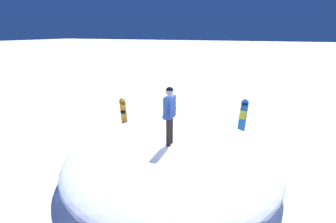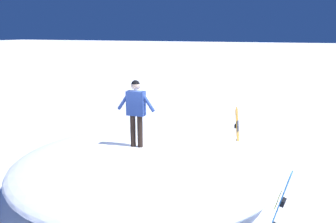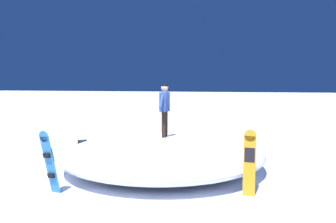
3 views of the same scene
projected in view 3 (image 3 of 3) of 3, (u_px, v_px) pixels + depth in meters
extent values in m
plane|color=white|center=(165.00, 168.00, 11.85)|extent=(240.00, 240.00, 0.00)
ellipsoid|color=white|center=(162.00, 153.00, 11.64)|extent=(8.06, 8.35, 1.02)
cylinder|color=black|center=(166.00, 124.00, 11.85)|extent=(0.14, 0.14, 0.85)
cylinder|color=black|center=(164.00, 125.00, 11.65)|extent=(0.14, 0.14, 0.85)
cube|color=navy|center=(165.00, 102.00, 11.69)|extent=(0.24, 0.48, 0.63)
sphere|color=beige|center=(165.00, 88.00, 11.66)|extent=(0.23, 0.23, 0.23)
cylinder|color=navy|center=(167.00, 100.00, 12.00)|extent=(0.10, 0.40, 0.52)
cylinder|color=navy|center=(162.00, 100.00, 11.38)|extent=(0.10, 0.40, 0.52)
sphere|color=black|center=(165.00, 87.00, 11.66)|extent=(0.22, 0.22, 0.22)
cube|color=orange|center=(249.00, 166.00, 8.83)|extent=(0.30, 0.16, 1.49)
cylinder|color=orange|center=(250.00, 136.00, 8.83)|extent=(0.30, 0.05, 0.30)
cube|color=black|center=(250.00, 155.00, 8.82)|extent=(0.25, 0.05, 0.36)
cube|color=black|center=(250.00, 155.00, 8.87)|extent=(0.19, 0.08, 0.12)
cube|color=black|center=(249.00, 176.00, 8.86)|extent=(0.19, 0.08, 0.12)
cube|color=#2672BF|center=(50.00, 165.00, 8.90)|extent=(0.35, 0.42, 1.49)
cylinder|color=#2672BF|center=(44.00, 137.00, 8.68)|extent=(0.30, 0.13, 0.29)
cube|color=yellow|center=(50.00, 155.00, 8.87)|extent=(0.26, 0.13, 0.36)
cube|color=black|center=(47.00, 155.00, 8.78)|extent=(0.20, 0.12, 0.12)
cube|color=black|center=(51.00, 176.00, 8.94)|extent=(0.20, 0.12, 0.12)
ellipsoid|color=#4C4C51|center=(107.00, 145.00, 14.86)|extent=(0.43, 0.42, 0.46)
ellipsoid|color=slate|center=(105.00, 146.00, 15.01)|extent=(0.19, 0.20, 0.22)
cube|color=#4C4C51|center=(107.00, 141.00, 14.84)|extent=(0.36, 0.36, 0.06)
cylinder|color=#4C4C51|center=(107.00, 151.00, 14.66)|extent=(0.22, 0.21, 0.04)
cylinder|color=#4C4C51|center=(110.00, 151.00, 14.72)|extent=(0.22, 0.21, 0.04)
ellipsoid|color=#1E2333|center=(82.00, 145.00, 14.78)|extent=(0.51, 0.46, 0.46)
ellipsoid|color=#2B3144|center=(77.00, 147.00, 14.74)|extent=(0.21, 0.23, 0.22)
cube|color=#1E2333|center=(82.00, 141.00, 14.77)|extent=(0.43, 0.39, 0.06)
cylinder|color=#1E2333|center=(89.00, 151.00, 14.80)|extent=(0.28, 0.20, 0.04)
cylinder|color=#1E2333|center=(88.00, 150.00, 14.94)|extent=(0.28, 0.20, 0.04)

